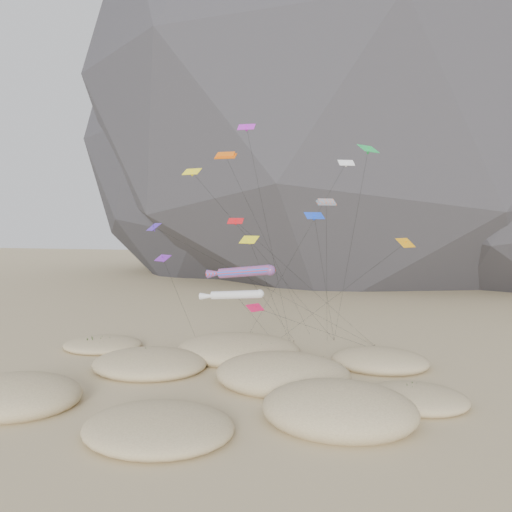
# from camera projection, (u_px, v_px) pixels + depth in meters

# --- Properties ---
(ground) EXTENTS (500.00, 500.00, 0.00)m
(ground) POSITION_uv_depth(u_px,v_px,m) (230.00, 396.00, 47.75)
(ground) COLOR #CCB789
(ground) RESTS_ON ground
(rock_headland) EXTENTS (226.37, 148.64, 177.50)m
(rock_headland) POSITION_uv_depth(u_px,v_px,m) (365.00, 45.00, 156.07)
(rock_headland) COLOR black
(rock_headland) RESTS_ON ground
(dunes) EXTENTS (49.21, 35.99, 4.10)m
(dunes) POSITION_uv_depth(u_px,v_px,m) (230.00, 375.00, 51.74)
(dunes) COLOR #CCB789
(dunes) RESTS_ON ground
(dune_grass) EXTENTS (41.62, 29.21, 1.45)m
(dune_grass) POSITION_uv_depth(u_px,v_px,m) (239.00, 372.00, 52.49)
(dune_grass) COLOR black
(dune_grass) RESTS_ON ground
(kite_stakes) EXTENTS (24.59, 5.15, 0.30)m
(kite_stakes) POSITION_uv_depth(u_px,v_px,m) (298.00, 342.00, 69.08)
(kite_stakes) COLOR #3F2D1E
(kite_stakes) RESTS_ON ground
(rainbow_tube_kite) EXTENTS (8.02, 18.82, 12.14)m
(rainbow_tube_kite) POSITION_uv_depth(u_px,v_px,m) (242.00, 272.00, 54.28)
(rainbow_tube_kite) COLOR red
(rainbow_tube_kite) RESTS_ON ground
(white_tube_kite) EXTENTS (7.46, 17.63, 9.43)m
(white_tube_kite) POSITION_uv_depth(u_px,v_px,m) (233.00, 295.00, 54.53)
(white_tube_kite) COLOR silver
(white_tube_kite) RESTS_ON ground
(orange_parafoil) EXTENTS (9.94, 14.26, 25.52)m
(orange_parafoil) POSITION_uv_depth(u_px,v_px,m) (227.00, 158.00, 62.29)
(orange_parafoil) COLOR #E25C0B
(orange_parafoil) RESTS_ON ground
(multi_parafoil) EXTENTS (2.76, 16.68, 19.21)m
(multi_parafoil) POSITION_uv_depth(u_px,v_px,m) (326.00, 205.00, 53.94)
(multi_parafoil) COLOR #FF581A
(multi_parafoil) RESTS_ON ground
(delta_kites) EXTENTS (32.63, 18.94, 28.57)m
(delta_kites) POSITION_uv_depth(u_px,v_px,m) (265.00, 216.00, 58.22)
(delta_kites) COLOR red
(delta_kites) RESTS_ON ground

